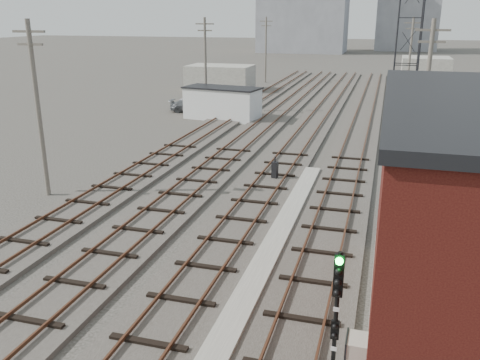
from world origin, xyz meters
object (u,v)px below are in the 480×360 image
at_px(car_silver, 204,103).
at_px(car_grey, 191,106).
at_px(car_red, 209,107).
at_px(signal_mast, 336,311).
at_px(site_trailer, 222,103).
at_px(switch_stand, 275,170).

xyz_separation_m(car_silver, car_grey, (-0.93, -1.18, -0.17)).
relative_size(car_red, car_grey, 1.08).
bearing_deg(signal_mast, site_trailer, 112.52).
height_order(site_trailer, car_red, site_trailer).
bearing_deg(site_trailer, switch_stand, -53.77).
bearing_deg(car_grey, signal_mast, -161.32).
distance_m(site_trailer, car_red, 2.39).
relative_size(site_trailer, car_red, 1.62).
bearing_deg(site_trailer, car_red, 151.08).
distance_m(car_silver, car_grey, 1.51).
distance_m(site_trailer, car_grey, 4.85).
distance_m(signal_mast, site_trailer, 35.91).
bearing_deg(car_red, car_silver, 33.07).
relative_size(site_trailer, car_silver, 1.55).
xyz_separation_m(signal_mast, car_silver, (-16.89, 36.85, -1.40)).
bearing_deg(site_trailer, car_silver, 139.48).
xyz_separation_m(signal_mast, switch_stand, (-5.09, 16.31, -1.55)).
distance_m(switch_stand, site_trailer, 18.98).
height_order(signal_mast, switch_stand, signal_mast).
bearing_deg(switch_stand, signal_mast, -60.19).
height_order(signal_mast, car_grey, signal_mast).
height_order(car_silver, car_grey, car_silver).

